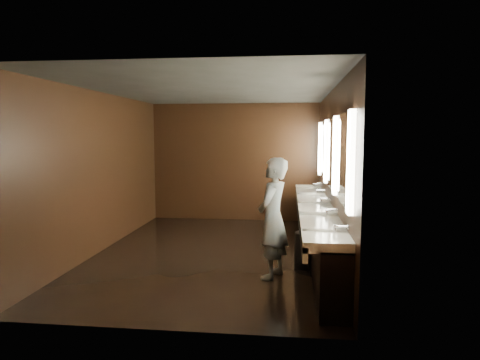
# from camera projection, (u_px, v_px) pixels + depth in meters

# --- Properties ---
(floor) EXTENTS (6.00, 6.00, 0.00)m
(floor) POSITION_uv_depth(u_px,v_px,m) (213.00, 253.00, 7.47)
(floor) COLOR black
(floor) RESTS_ON ground
(ceiling) EXTENTS (4.00, 6.00, 0.02)m
(ceiling) POSITION_uv_depth(u_px,v_px,m) (212.00, 90.00, 7.17)
(ceiling) COLOR #2D2D2B
(ceiling) RESTS_ON wall_back
(wall_back) EXTENTS (4.00, 0.02, 2.80)m
(wall_back) POSITION_uv_depth(u_px,v_px,m) (235.00, 162.00, 10.28)
(wall_back) COLOR black
(wall_back) RESTS_ON floor
(wall_front) EXTENTS (4.00, 0.02, 2.80)m
(wall_front) POSITION_uv_depth(u_px,v_px,m) (161.00, 199.00, 4.36)
(wall_front) COLOR black
(wall_front) RESTS_ON floor
(wall_left) EXTENTS (0.02, 6.00, 2.80)m
(wall_left) POSITION_uv_depth(u_px,v_px,m) (101.00, 172.00, 7.55)
(wall_left) COLOR black
(wall_left) RESTS_ON floor
(wall_right) EXTENTS (0.02, 6.00, 2.80)m
(wall_right) POSITION_uv_depth(u_px,v_px,m) (332.00, 174.00, 7.09)
(wall_right) COLOR black
(wall_right) RESTS_ON floor
(sink_counter) EXTENTS (0.55, 5.40, 1.01)m
(sink_counter) POSITION_uv_depth(u_px,v_px,m) (318.00, 227.00, 7.21)
(sink_counter) COLOR black
(sink_counter) RESTS_ON floor
(mirror_band) EXTENTS (0.06, 5.03, 1.15)m
(mirror_band) POSITION_uv_depth(u_px,v_px,m) (331.00, 153.00, 7.06)
(mirror_band) COLOR white
(mirror_band) RESTS_ON wall_right
(person) EXTENTS (0.60, 0.73, 1.73)m
(person) POSITION_uv_depth(u_px,v_px,m) (273.00, 218.00, 6.11)
(person) COLOR #8FB9D6
(person) RESTS_ON floor
(trash_bin) EXTENTS (0.46, 0.46, 0.56)m
(trash_bin) POSITION_uv_depth(u_px,v_px,m) (306.00, 250.00, 6.59)
(trash_bin) COLOR black
(trash_bin) RESTS_ON floor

